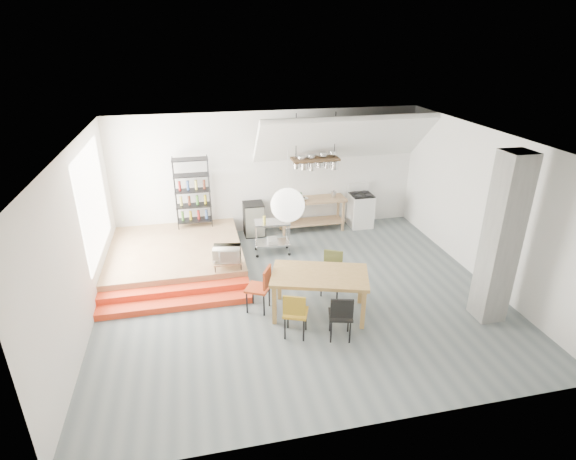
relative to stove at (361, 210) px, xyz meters
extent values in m
plane|color=#586265|center=(-2.50, -3.16, -0.48)|extent=(8.00, 8.00, 0.00)
cube|color=silver|center=(-2.50, 0.34, 1.12)|extent=(8.00, 0.04, 3.20)
cube|color=silver|center=(-6.50, -3.16, 1.12)|extent=(0.04, 7.00, 3.20)
cube|color=silver|center=(1.50, -3.16, 1.12)|extent=(0.04, 7.00, 3.20)
cube|color=white|center=(-2.50, -3.16, 2.72)|extent=(8.00, 7.00, 0.02)
cube|color=white|center=(-0.70, -0.26, 2.07)|extent=(4.40, 1.44, 1.32)
cube|color=white|center=(-6.48, -1.66, 1.32)|extent=(0.02, 2.50, 2.20)
cube|color=#936949|center=(-5.00, -1.16, -0.28)|extent=(3.00, 3.00, 0.40)
cube|color=red|center=(-5.00, -3.11, -0.41)|extent=(3.00, 0.35, 0.13)
cube|color=red|center=(-5.00, -2.76, -0.35)|extent=(3.00, 0.35, 0.27)
cube|color=slate|center=(0.80, -4.66, 1.12)|extent=(0.50, 0.50, 3.20)
cube|color=#936949|center=(-1.40, -0.01, 0.40)|extent=(1.80, 0.60, 0.06)
cube|color=#936949|center=(-1.40, -0.01, -0.23)|extent=(1.70, 0.55, 0.04)
cube|color=#936949|center=(-0.58, 0.21, -0.05)|extent=(0.06, 0.06, 0.86)
cube|color=#936949|center=(-2.22, 0.21, -0.05)|extent=(0.06, 0.06, 0.86)
cube|color=#936949|center=(-0.58, -0.23, -0.05)|extent=(0.06, 0.06, 0.86)
cube|color=#936949|center=(-2.22, -0.23, -0.05)|extent=(0.06, 0.06, 0.86)
cube|color=white|center=(0.00, -0.01, -0.03)|extent=(0.60, 0.60, 0.90)
cube|color=black|center=(0.00, -0.01, 0.44)|extent=(0.58, 0.58, 0.03)
cube|color=white|center=(0.00, 0.27, 0.57)|extent=(0.60, 0.05, 0.25)
cylinder|color=black|center=(0.14, 0.13, 0.46)|extent=(0.18, 0.18, 0.02)
cylinder|color=black|center=(-0.14, 0.13, 0.46)|extent=(0.18, 0.18, 0.02)
cylinder|color=black|center=(0.14, -0.15, 0.46)|extent=(0.18, 0.18, 0.02)
cylinder|color=black|center=(-0.14, -0.15, 0.46)|extent=(0.18, 0.18, 0.02)
cube|color=#3A2717|center=(-1.40, -0.21, 1.57)|extent=(1.20, 0.50, 0.05)
cylinder|color=black|center=(-1.90, -0.21, 2.14)|extent=(0.02, 0.02, 1.15)
cylinder|color=black|center=(-0.90, -0.21, 2.14)|extent=(0.02, 0.02, 1.15)
cylinder|color=silver|center=(-1.90, -0.26, 1.43)|extent=(0.16, 0.16, 0.12)
cylinder|color=silver|center=(-1.70, -0.26, 1.41)|extent=(0.20, 0.20, 0.16)
cylinder|color=silver|center=(-1.50, -0.26, 1.39)|extent=(0.16, 0.16, 0.20)
cylinder|color=silver|center=(-1.30, -0.26, 1.43)|extent=(0.20, 0.20, 0.12)
cylinder|color=silver|center=(-1.10, -0.26, 1.41)|extent=(0.16, 0.16, 0.16)
cylinder|color=silver|center=(-0.90, -0.26, 1.39)|extent=(0.20, 0.20, 0.20)
cylinder|color=black|center=(-4.08, 0.22, 0.82)|extent=(0.02, 0.02, 1.80)
cylinder|color=black|center=(-4.92, 0.22, 0.82)|extent=(0.02, 0.02, 1.80)
cylinder|color=black|center=(-4.08, -0.14, 0.82)|extent=(0.02, 0.02, 1.80)
cylinder|color=black|center=(-4.92, -0.14, 0.82)|extent=(0.02, 0.02, 1.80)
cube|color=black|center=(-4.50, 0.04, 0.07)|extent=(0.88, 0.38, 0.02)
cube|color=black|center=(-4.50, 0.04, 0.47)|extent=(0.88, 0.38, 0.02)
cube|color=black|center=(-4.50, 0.04, 0.87)|extent=(0.88, 0.38, 0.02)
cube|color=black|center=(-4.50, 0.04, 1.27)|extent=(0.88, 0.38, 0.02)
cube|color=black|center=(-4.50, 0.04, 1.67)|extent=(0.88, 0.38, 0.03)
cylinder|color=#447D32|center=(-4.50, 0.04, 0.21)|extent=(0.07, 0.07, 0.24)
cylinder|color=olive|center=(-4.50, 0.04, 0.61)|extent=(0.07, 0.07, 0.24)
cylinder|color=maroon|center=(-4.50, 0.04, 1.01)|extent=(0.07, 0.07, 0.24)
cube|color=#936949|center=(-3.90, -2.41, 0.07)|extent=(0.60, 0.40, 0.03)
cylinder|color=black|center=(-3.63, -2.24, -0.01)|extent=(0.02, 0.02, 0.13)
cylinder|color=black|center=(-4.17, -2.24, -0.01)|extent=(0.02, 0.02, 0.13)
cylinder|color=black|center=(-3.63, -2.58, -0.01)|extent=(0.02, 0.02, 0.13)
cylinder|color=black|center=(-4.17, -2.58, -0.01)|extent=(0.02, 0.02, 0.13)
sphere|color=white|center=(-2.87, -3.70, 1.72)|extent=(0.60, 0.60, 0.60)
cube|color=olive|center=(-2.30, -3.88, 0.34)|extent=(2.01, 1.50, 0.07)
cube|color=olive|center=(-1.40, -3.72, -0.09)|extent=(0.10, 0.10, 0.78)
cube|color=olive|center=(-2.94, -3.23, -0.09)|extent=(0.10, 0.10, 0.78)
cube|color=olive|center=(-1.66, -4.53, -0.09)|extent=(0.10, 0.10, 0.78)
cube|color=olive|center=(-3.20, -4.04, -0.09)|extent=(0.10, 0.10, 0.78)
cube|color=#A77C1C|center=(-2.90, -4.45, -0.02)|extent=(0.54, 0.54, 0.04)
cube|color=#A77C1C|center=(-2.96, -4.62, 0.24)|extent=(0.38, 0.18, 0.36)
cylinder|color=black|center=(-3.11, -4.54, -0.25)|extent=(0.03, 0.03, 0.45)
cylinder|color=black|center=(-2.80, -4.67, -0.25)|extent=(0.03, 0.03, 0.45)
cylinder|color=black|center=(-2.99, -4.24, -0.25)|extent=(0.03, 0.03, 0.45)
cylinder|color=black|center=(-2.68, -4.36, -0.25)|extent=(0.03, 0.03, 0.45)
cube|color=black|center=(-2.15, -4.69, -0.02)|extent=(0.50, 0.50, 0.04)
cube|color=black|center=(-2.19, -4.87, 0.24)|extent=(0.39, 0.14, 0.36)
cylinder|color=black|center=(-2.35, -4.81, -0.26)|extent=(0.03, 0.03, 0.45)
cylinder|color=black|center=(-2.03, -4.89, -0.26)|extent=(0.03, 0.03, 0.45)
cylinder|color=black|center=(-2.27, -4.49, -0.26)|extent=(0.03, 0.03, 0.45)
cylinder|color=black|center=(-1.95, -4.57, -0.26)|extent=(0.03, 0.03, 0.45)
cube|color=brown|center=(-1.87, -3.25, -0.02)|extent=(0.56, 0.56, 0.04)
cube|color=brown|center=(-1.78, -3.09, 0.24)|extent=(0.37, 0.22, 0.36)
cylinder|color=black|center=(-1.65, -3.18, -0.25)|extent=(0.03, 0.03, 0.45)
cylinder|color=black|center=(-1.94, -3.03, -0.25)|extent=(0.03, 0.03, 0.45)
cylinder|color=black|center=(-1.80, -3.47, -0.25)|extent=(0.03, 0.03, 0.45)
cylinder|color=black|center=(-2.09, -3.32, -0.25)|extent=(0.03, 0.03, 0.45)
cube|color=#AC3C18|center=(-3.42, -3.52, 0.00)|extent=(0.58, 0.58, 0.04)
cube|color=#AC3C18|center=(-3.25, -3.61, 0.27)|extent=(0.23, 0.38, 0.37)
cylinder|color=black|center=(-3.35, -3.75, -0.25)|extent=(0.03, 0.03, 0.47)
cylinder|color=black|center=(-3.19, -3.45, -0.25)|extent=(0.03, 0.03, 0.47)
cylinder|color=black|center=(-3.65, -3.59, -0.25)|extent=(0.03, 0.03, 0.47)
cylinder|color=black|center=(-3.49, -3.29, -0.25)|extent=(0.03, 0.03, 0.47)
cube|color=silver|center=(-2.70, -1.15, 0.34)|extent=(0.87, 0.53, 0.04)
cube|color=silver|center=(-2.70, -1.15, -0.20)|extent=(0.87, 0.53, 0.03)
cylinder|color=silver|center=(-2.30, -0.98, -0.06)|extent=(0.03, 0.03, 0.80)
sphere|color=black|center=(-2.30, -0.98, -0.44)|extent=(0.07, 0.07, 0.07)
cylinder|color=silver|center=(-3.07, -0.92, -0.06)|extent=(0.03, 0.03, 0.80)
sphere|color=black|center=(-3.07, -0.92, -0.44)|extent=(0.07, 0.07, 0.07)
cylinder|color=silver|center=(-2.33, -1.39, -0.06)|extent=(0.03, 0.03, 0.80)
sphere|color=black|center=(-2.33, -1.39, -0.44)|extent=(0.07, 0.07, 0.07)
cylinder|color=silver|center=(-3.10, -1.33, -0.06)|extent=(0.03, 0.03, 0.80)
sphere|color=black|center=(-3.10, -1.33, -0.44)|extent=(0.07, 0.07, 0.07)
cube|color=black|center=(-2.98, 0.04, -0.04)|extent=(0.52, 0.52, 0.89)
imported|color=beige|center=(-3.90, -2.41, 0.24)|extent=(0.63, 0.49, 0.32)
imported|color=silver|center=(-1.64, -0.06, 0.46)|extent=(0.28, 0.28, 0.06)
camera|label=1|loc=(-4.45, -10.90, 4.48)|focal=28.00mm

